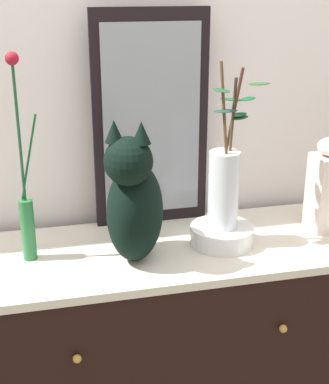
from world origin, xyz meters
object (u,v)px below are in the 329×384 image
at_px(cat_sitting, 134,202).
at_px(bowl_porcelain, 222,235).
at_px(vase_glass_clear, 224,184).
at_px(sideboard, 165,360).
at_px(mirror_leaning, 151,121).
at_px(vase_slim_green, 26,204).
at_px(jar_lidded_porcelain, 328,186).

height_order(cat_sitting, bowl_porcelain, cat_sitting).
xyz_separation_m(bowl_porcelain, vase_glass_clear, (0.00, 0.00, 0.17)).
height_order(sideboard, cat_sitting, cat_sitting).
relative_size(sideboard, cat_sitting, 3.16).
relative_size(cat_sitting, bowl_porcelain, 2.19).
distance_m(sideboard, mirror_leaning, 0.79).
bearing_deg(bowl_porcelain, sideboard, 174.81).
relative_size(mirror_leaning, bowl_porcelain, 3.55).
bearing_deg(cat_sitting, vase_glass_clear, 8.52).
distance_m(mirror_leaning, bowl_porcelain, 0.42).
height_order(mirror_leaning, cat_sitting, mirror_leaning).
xyz_separation_m(cat_sitting, vase_slim_green, (-0.30, 0.08, -0.01)).
relative_size(sideboard, bowl_porcelain, 6.92).
bearing_deg(sideboard, mirror_leaning, 88.35).
height_order(sideboard, vase_slim_green, vase_slim_green).
relative_size(bowl_porcelain, jar_lidded_porcelain, 0.59).
height_order(vase_glass_clear, jar_lidded_porcelain, vase_glass_clear).
height_order(cat_sitting, jar_lidded_porcelain, cat_sitting).
bearing_deg(vase_glass_clear, bowl_porcelain, -177.69).
bearing_deg(mirror_leaning, vase_slim_green, -154.83).
xyz_separation_m(sideboard, mirror_leaning, (0.01, 0.21, 0.76)).
bearing_deg(jar_lidded_porcelain, bowl_porcelain, -175.54).
xyz_separation_m(vase_slim_green, jar_lidded_porcelain, (0.94, -0.01, -0.02)).
xyz_separation_m(sideboard, bowl_porcelain, (0.18, -0.02, 0.44)).
xyz_separation_m(sideboard, jar_lidded_porcelain, (0.54, 0.01, 0.57)).
xyz_separation_m(mirror_leaning, cat_sitting, (-0.11, -0.27, -0.16)).
bearing_deg(mirror_leaning, sideboard, -91.65).
bearing_deg(mirror_leaning, cat_sitting, -112.04).
relative_size(sideboard, vase_slim_green, 2.27).
xyz_separation_m(vase_glass_clear, jar_lidded_porcelain, (0.36, 0.03, -0.05)).
xyz_separation_m(cat_sitting, vase_glass_clear, (0.28, 0.04, 0.01)).
distance_m(vase_slim_green, jar_lidded_porcelain, 0.94).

